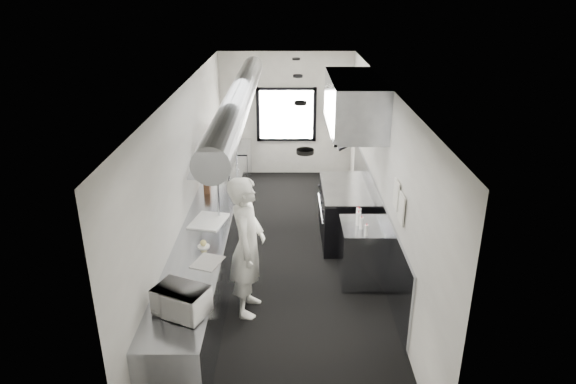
{
  "coord_description": "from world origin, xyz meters",
  "views": [
    {
      "loc": [
        0.05,
        -7.43,
        4.19
      ],
      "look_at": [
        0.04,
        -0.2,
        1.22
      ],
      "focal_mm": 32.03,
      "sensor_mm": 36.0,
      "label": 1
    }
  ],
  "objects_px": {
    "plate_stack_a": "(210,149)",
    "line_cook": "(247,247)",
    "microwave": "(181,301)",
    "range": "(345,212)",
    "squeeze_bottle_a": "(366,230)",
    "squeeze_bottle_c": "(358,219)",
    "deli_tub_a": "(171,291)",
    "pass_shelf": "(216,149)",
    "deli_tub_b": "(172,297)",
    "plate_stack_d": "(218,129)",
    "far_work_table": "(234,166)",
    "squeeze_bottle_b": "(361,223)",
    "small_plate": "(204,246)",
    "prep_counter": "(210,246)",
    "plate_stack_b": "(211,145)",
    "plate_stack_c": "(216,133)",
    "squeeze_bottle_e": "(358,213)",
    "knife_block": "(207,185)",
    "squeeze_bottle_d": "(359,214)",
    "bottle_station": "(362,253)",
    "cutting_board": "(209,221)",
    "exhaust_hood": "(354,103)"
  },
  "relations": [
    {
      "from": "prep_counter",
      "to": "range",
      "type": "bearing_deg",
      "value": 28.74
    },
    {
      "from": "deli_tub_b",
      "to": "plate_stack_d",
      "type": "distance_m",
      "value": 4.25
    },
    {
      "from": "small_plate",
      "to": "squeeze_bottle_b",
      "type": "xyz_separation_m",
      "value": [
        2.19,
        0.55,
        0.08
      ]
    },
    {
      "from": "pass_shelf",
      "to": "plate_stack_c",
      "type": "bearing_deg",
      "value": 96.67
    },
    {
      "from": "plate_stack_b",
      "to": "squeeze_bottle_a",
      "type": "xyz_separation_m",
      "value": [
        2.35,
        -1.6,
        -0.75
      ]
    },
    {
      "from": "plate_stack_d",
      "to": "squeeze_bottle_e",
      "type": "xyz_separation_m",
      "value": [
        2.32,
        -1.99,
        -0.76
      ]
    },
    {
      "from": "pass_shelf",
      "to": "line_cook",
      "type": "relative_size",
      "value": 1.54
    },
    {
      "from": "plate_stack_a",
      "to": "range",
      "type": "bearing_deg",
      "value": 7.82
    },
    {
      "from": "microwave",
      "to": "squeeze_bottle_a",
      "type": "height_order",
      "value": "microwave"
    },
    {
      "from": "deli_tub_a",
      "to": "knife_block",
      "type": "height_order",
      "value": "knife_block"
    },
    {
      "from": "range",
      "to": "small_plate",
      "type": "xyz_separation_m",
      "value": [
        -2.13,
        -2.05,
        0.44
      ]
    },
    {
      "from": "line_cook",
      "to": "small_plate",
      "type": "xyz_separation_m",
      "value": [
        -0.6,
        0.14,
        -0.07
      ]
    },
    {
      "from": "far_work_table",
      "to": "plate_stack_a",
      "type": "xyz_separation_m",
      "value": [
        -0.05,
        -2.81,
        1.27
      ]
    },
    {
      "from": "pass_shelf",
      "to": "squeeze_bottle_a",
      "type": "relative_size",
      "value": 18.74
    },
    {
      "from": "small_plate",
      "to": "knife_block",
      "type": "bearing_deg",
      "value": 96.82
    },
    {
      "from": "deli_tub_a",
      "to": "squeeze_bottle_b",
      "type": "relative_size",
      "value": 0.77
    },
    {
      "from": "far_work_table",
      "to": "squeeze_bottle_b",
      "type": "height_order",
      "value": "squeeze_bottle_b"
    },
    {
      "from": "squeeze_bottle_c",
      "to": "line_cook",
      "type": "bearing_deg",
      "value": -152.65
    },
    {
      "from": "bottle_station",
      "to": "plate_stack_c",
      "type": "height_order",
      "value": "plate_stack_c"
    },
    {
      "from": "small_plate",
      "to": "bottle_station",
      "type": "bearing_deg",
      "value": 16.13
    },
    {
      "from": "deli_tub_b",
      "to": "squeeze_bottle_b",
      "type": "xyz_separation_m",
      "value": [
        2.35,
        1.8,
        0.04
      ]
    },
    {
      "from": "plate_stack_d",
      "to": "squeeze_bottle_e",
      "type": "height_order",
      "value": "plate_stack_d"
    },
    {
      "from": "squeeze_bottle_c",
      "to": "microwave",
      "type": "bearing_deg",
      "value": -135.01
    },
    {
      "from": "squeeze_bottle_b",
      "to": "plate_stack_c",
      "type": "bearing_deg",
      "value": 138.15
    },
    {
      "from": "range",
      "to": "plate_stack_d",
      "type": "bearing_deg",
      "value": 159.01
    },
    {
      "from": "exhaust_hood",
      "to": "far_work_table",
      "type": "height_order",
      "value": "exhaust_hood"
    },
    {
      "from": "line_cook",
      "to": "squeeze_bottle_c",
      "type": "distance_m",
      "value": 1.75
    },
    {
      "from": "far_work_table",
      "to": "squeeze_bottle_c",
      "type": "bearing_deg",
      "value": -60.28
    },
    {
      "from": "range",
      "to": "squeeze_bottle_a",
      "type": "bearing_deg",
      "value": -86.65
    },
    {
      "from": "plate_stack_b",
      "to": "squeeze_bottle_d",
      "type": "height_order",
      "value": "plate_stack_b"
    },
    {
      "from": "prep_counter",
      "to": "squeeze_bottle_d",
      "type": "height_order",
      "value": "squeeze_bottle_d"
    },
    {
      "from": "plate_stack_d",
      "to": "far_work_table",
      "type": "bearing_deg",
      "value": 87.39
    },
    {
      "from": "plate_stack_d",
      "to": "squeeze_bottle_d",
      "type": "height_order",
      "value": "plate_stack_d"
    },
    {
      "from": "line_cook",
      "to": "squeeze_bottle_b",
      "type": "relative_size",
      "value": 11.07
    },
    {
      "from": "cutting_board",
      "to": "squeeze_bottle_e",
      "type": "bearing_deg",
      "value": 3.6
    },
    {
      "from": "deli_tub_a",
      "to": "pass_shelf",
      "type": "bearing_deg",
      "value": 88.5
    },
    {
      "from": "range",
      "to": "far_work_table",
      "type": "height_order",
      "value": "range"
    },
    {
      "from": "range",
      "to": "microwave",
      "type": "relative_size",
      "value": 3.11
    },
    {
      "from": "plate_stack_c",
      "to": "plate_stack_b",
      "type": "bearing_deg",
      "value": -89.44
    },
    {
      "from": "plate_stack_c",
      "to": "squeeze_bottle_a",
      "type": "height_order",
      "value": "plate_stack_c"
    },
    {
      "from": "plate_stack_a",
      "to": "squeeze_bottle_e",
      "type": "distance_m",
      "value": 2.54
    },
    {
      "from": "prep_counter",
      "to": "microwave",
      "type": "relative_size",
      "value": 11.66
    },
    {
      "from": "deli_tub_b",
      "to": "deli_tub_a",
      "type": "bearing_deg",
      "value": 103.96
    },
    {
      "from": "knife_block",
      "to": "squeeze_bottle_c",
      "type": "relative_size",
      "value": 1.2
    },
    {
      "from": "line_cook",
      "to": "plate_stack_a",
      "type": "relative_size",
      "value": 6.35
    },
    {
      "from": "microwave",
      "to": "range",
      "type": "bearing_deg",
      "value": 83.17
    },
    {
      "from": "squeeze_bottle_d",
      "to": "range",
      "type": "bearing_deg",
      "value": 92.95
    },
    {
      "from": "plate_stack_c",
      "to": "prep_counter",
      "type": "bearing_deg",
      "value": -87.65
    },
    {
      "from": "plate_stack_a",
      "to": "line_cook",
      "type": "bearing_deg",
      "value": -69.28
    },
    {
      "from": "knife_block",
      "to": "squeeze_bottle_d",
      "type": "relative_size",
      "value": 1.34
    }
  ]
}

